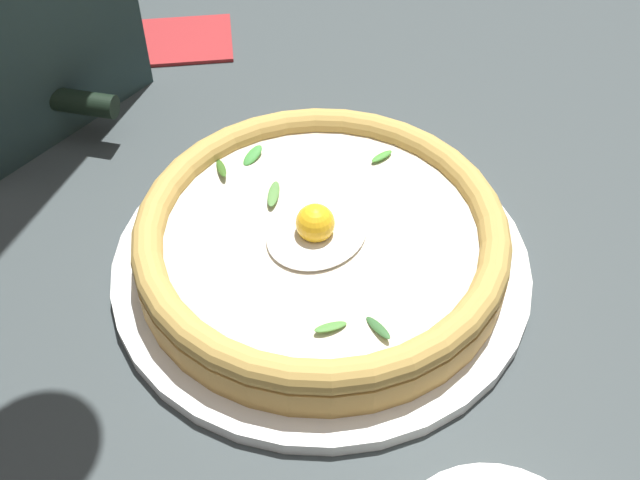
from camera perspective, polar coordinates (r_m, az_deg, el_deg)
The scene contains 5 objects.
ground_plane at distance 0.62m, azimuth -2.58°, elevation -5.17°, with size 2.40×2.40×0.03m, color #363F40.
pizza_plate at distance 0.62m, azimuth 0.00°, elevation -1.64°, with size 0.33×0.33×0.01m, color white.
pizza at distance 0.60m, azimuth -0.01°, elevation 0.16°, with size 0.29×0.29×0.06m.
pizza_cutter at distance 0.77m, azimuth -19.71°, elevation 9.85°, with size 0.09×0.15×0.08m.
folded_napkin at distance 0.89m, azimuth -11.15°, elevation 14.20°, with size 0.14×0.09×0.01m, color maroon.
Camera 1 is at (-0.26, -0.28, 0.47)m, focal length 43.69 mm.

